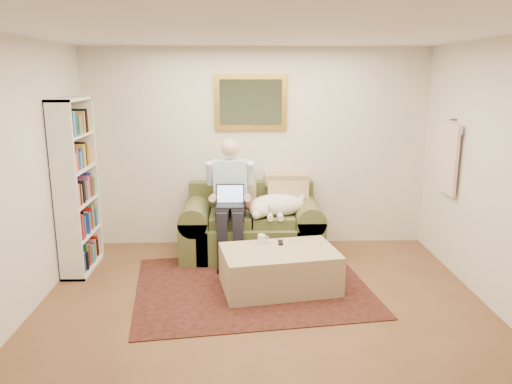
{
  "coord_description": "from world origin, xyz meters",
  "views": [
    {
      "loc": [
        -0.19,
        -4.03,
        2.26
      ],
      "look_at": [
        -0.04,
        1.47,
        0.95
      ],
      "focal_mm": 35.0,
      "sensor_mm": 36.0,
      "label": 1
    }
  ],
  "objects_px": {
    "seated_man": "(230,201)",
    "coffee_mug": "(261,239)",
    "sofa": "(252,231)",
    "sleeping_dog": "(277,205)",
    "bookshelf": "(76,186)",
    "ottoman": "(279,269)",
    "laptop": "(230,200)"
  },
  "relations": [
    {
      "from": "ottoman",
      "to": "sleeping_dog",
      "type": "bearing_deg",
      "value": 87.48
    },
    {
      "from": "seated_man",
      "to": "coffee_mug",
      "type": "height_order",
      "value": "seated_man"
    },
    {
      "from": "seated_man",
      "to": "bookshelf",
      "type": "height_order",
      "value": "bookshelf"
    },
    {
      "from": "bookshelf",
      "to": "sofa",
      "type": "bearing_deg",
      "value": 11.75
    },
    {
      "from": "seated_man",
      "to": "coffee_mug",
      "type": "bearing_deg",
      "value": -62.35
    },
    {
      "from": "sofa",
      "to": "ottoman",
      "type": "distance_m",
      "value": 1.1
    },
    {
      "from": "coffee_mug",
      "to": "bookshelf",
      "type": "xyz_separation_m",
      "value": [
        -2.11,
        0.42,
        0.51
      ]
    },
    {
      "from": "laptop",
      "to": "ottoman",
      "type": "relative_size",
      "value": 0.29
    },
    {
      "from": "sleeping_dog",
      "to": "ottoman",
      "type": "bearing_deg",
      "value": -92.52
    },
    {
      "from": "laptop",
      "to": "bookshelf",
      "type": "xyz_separation_m",
      "value": [
        -1.76,
        -0.19,
        0.22
      ]
    },
    {
      "from": "sleeping_dog",
      "to": "bookshelf",
      "type": "xyz_separation_m",
      "value": [
        -2.34,
        -0.33,
        0.33
      ]
    },
    {
      "from": "laptop",
      "to": "sofa",
      "type": "bearing_deg",
      "value": 41.02
    },
    {
      "from": "sofa",
      "to": "laptop",
      "type": "relative_size",
      "value": 5.15
    },
    {
      "from": "ottoman",
      "to": "sofa",
      "type": "bearing_deg",
      "value": 104.5
    },
    {
      "from": "sofa",
      "to": "sleeping_dog",
      "type": "xyz_separation_m",
      "value": [
        0.32,
        -0.09,
        0.37
      ]
    },
    {
      "from": "coffee_mug",
      "to": "laptop",
      "type": "bearing_deg",
      "value": 120.22
    },
    {
      "from": "sofa",
      "to": "bookshelf",
      "type": "relative_size",
      "value": 0.88
    },
    {
      "from": "seated_man",
      "to": "laptop",
      "type": "height_order",
      "value": "seated_man"
    },
    {
      "from": "sofa",
      "to": "sleeping_dog",
      "type": "bearing_deg",
      "value": -15.74
    },
    {
      "from": "ottoman",
      "to": "coffee_mug",
      "type": "bearing_deg",
      "value": 129.95
    },
    {
      "from": "ottoman",
      "to": "coffee_mug",
      "type": "height_order",
      "value": "coffee_mug"
    },
    {
      "from": "sofa",
      "to": "sleeping_dog",
      "type": "distance_m",
      "value": 0.49
    },
    {
      "from": "laptop",
      "to": "bookshelf",
      "type": "relative_size",
      "value": 0.17
    },
    {
      "from": "sleeping_dog",
      "to": "bookshelf",
      "type": "distance_m",
      "value": 2.38
    },
    {
      "from": "laptop",
      "to": "ottoman",
      "type": "xyz_separation_m",
      "value": [
        0.54,
        -0.83,
        -0.56
      ]
    },
    {
      "from": "sleeping_dog",
      "to": "bookshelf",
      "type": "relative_size",
      "value": 0.36
    },
    {
      "from": "coffee_mug",
      "to": "bookshelf",
      "type": "distance_m",
      "value": 2.21
    },
    {
      "from": "sofa",
      "to": "coffee_mug",
      "type": "height_order",
      "value": "sofa"
    },
    {
      "from": "laptop",
      "to": "ottoman",
      "type": "height_order",
      "value": "laptop"
    },
    {
      "from": "seated_man",
      "to": "laptop",
      "type": "distance_m",
      "value": 0.08
    },
    {
      "from": "seated_man",
      "to": "ottoman",
      "type": "relative_size",
      "value": 1.24
    },
    {
      "from": "sofa",
      "to": "coffee_mug",
      "type": "xyz_separation_m",
      "value": [
        0.09,
        -0.84,
        0.18
      ]
    }
  ]
}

